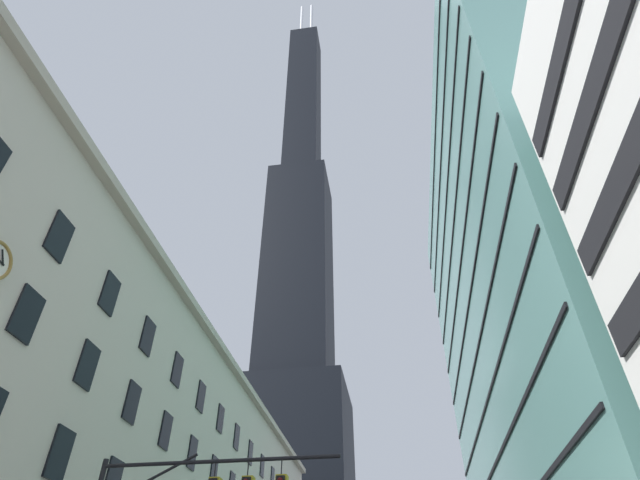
# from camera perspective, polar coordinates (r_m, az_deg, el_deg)

# --- Properties ---
(dark_skyscraper) EXTENTS (24.42, 24.42, 227.33)m
(dark_skyscraper) POSITION_cam_1_polar(r_m,az_deg,el_deg) (128.30, -2.68, -8.51)
(dark_skyscraper) COLOR black
(dark_skyscraper) RESTS_ON ground
(glass_office_midrise) EXTENTS (14.33, 43.93, 47.14)m
(glass_office_midrise) POSITION_cam_1_polar(r_m,az_deg,el_deg) (47.32, 25.14, -7.43)
(glass_office_midrise) COLOR slate
(glass_office_midrise) RESTS_ON ground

